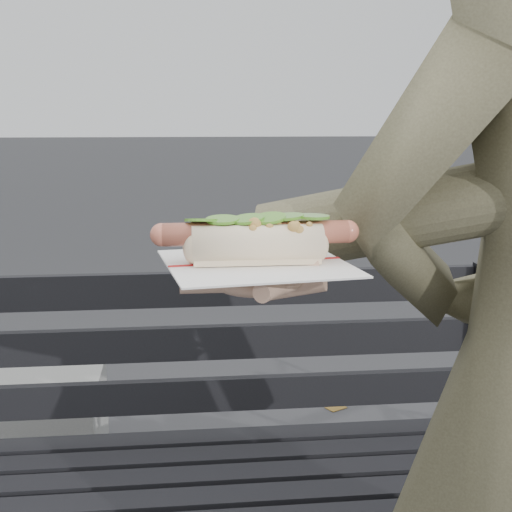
{
  "coord_description": "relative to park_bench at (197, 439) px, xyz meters",
  "views": [
    {
      "loc": [
        -0.13,
        -0.64,
        1.23
      ],
      "look_at": [
        -0.05,
        0.1,
        1.08
      ],
      "focal_mm": 50.0,
      "sensor_mm": 36.0,
      "label": 1
    }
  ],
  "objects": [
    {
      "name": "held_hotdog",
      "position": [
        0.25,
        -0.66,
        0.59
      ],
      "size": [
        0.63,
        0.3,
        0.2
      ],
      "color": "#47442F"
    },
    {
      "name": "park_bench",
      "position": [
        0.0,
        0.0,
        0.0
      ],
      "size": [
        1.5,
        0.44,
        0.88
      ],
      "color": "black",
      "rests_on": "ground"
    }
  ]
}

